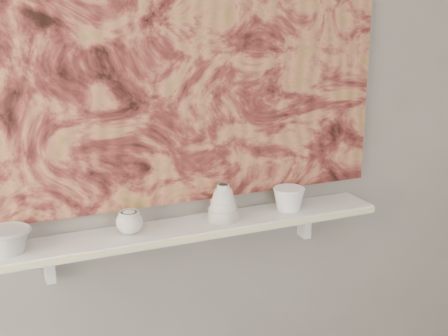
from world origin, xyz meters
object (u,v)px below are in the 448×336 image
shelf (193,228)px  cup_cream (129,222)px  bowl_grey (9,240)px  bell_vessel (223,202)px  painting (182,45)px  bowl_white (289,198)px

shelf → cup_cream: size_ratio=15.58×
bowl_grey → bell_vessel: (0.73, 0.00, 0.03)m
shelf → painting: bearing=90.0°
painting → bowl_white: bearing=-12.0°
cup_cream → painting: bearing=19.5°
painting → bowl_grey: painting is taller
bowl_white → painting: bearing=168.0°
bowl_white → shelf: bearing=180.0°
bowl_white → bell_vessel: bearing=180.0°
shelf → bell_vessel: 0.14m
bell_vessel → painting: bearing=144.7°
bell_vessel → cup_cream: bearing=180.0°
bowl_grey → bell_vessel: bell_vessel is taller
bowl_grey → cup_cream: bearing=0.0°
shelf → bowl_white: bearing=0.0°
painting → cup_cream: (-0.23, -0.08, -0.57)m
cup_cream → bowl_white: 0.61m
bell_vessel → bowl_white: bell_vessel is taller
bowl_grey → bowl_white: (0.99, 0.00, 0.00)m
bell_vessel → bowl_grey: bearing=180.0°
shelf → painting: (0.00, 0.08, 0.62)m
shelf → cup_cream: (-0.23, 0.00, 0.06)m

